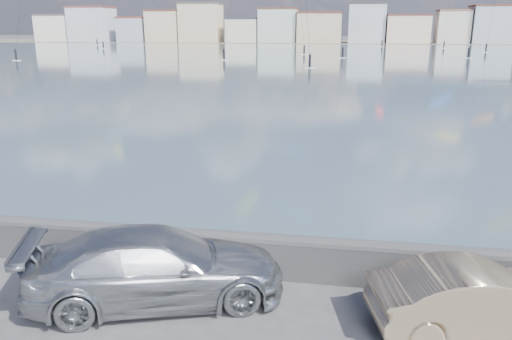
# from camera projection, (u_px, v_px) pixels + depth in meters

# --- Properties ---
(ground) EXTENTS (700.00, 700.00, 0.00)m
(ground) POSITION_uv_depth(u_px,v_px,m) (168.00, 338.00, 9.33)
(ground) COLOR #333335
(ground) RESTS_ON ground
(bay_water) EXTENTS (500.00, 177.00, 0.00)m
(bay_water) POSITION_uv_depth(u_px,v_px,m) (327.00, 57.00, 96.03)
(bay_water) COLOR #344F5E
(bay_water) RESTS_ON ground
(far_shore_strip) EXTENTS (500.00, 60.00, 0.00)m
(far_shore_strip) POSITION_uv_depth(u_px,v_px,m) (336.00, 42.00, 198.85)
(far_shore_strip) COLOR #4C473D
(far_shore_strip) RESTS_ON ground
(seawall) EXTENTS (400.00, 0.36, 1.08)m
(seawall) POSITION_uv_depth(u_px,v_px,m) (205.00, 249.00, 11.72)
(seawall) COLOR #28282B
(seawall) RESTS_ON ground
(far_buildings) EXTENTS (240.79, 13.26, 14.60)m
(far_buildings) POSITION_uv_depth(u_px,v_px,m) (340.00, 26.00, 183.71)
(far_buildings) COLOR silver
(far_buildings) RESTS_ON ground
(car_silver) EXTENTS (5.76, 3.79, 1.55)m
(car_silver) POSITION_uv_depth(u_px,v_px,m) (157.00, 266.00, 10.47)
(car_silver) COLOR #A3A5AA
(car_silver) RESTS_ON ground
(car_champagne) EXTENTS (4.24, 2.27, 1.33)m
(car_champagne) POSITION_uv_depth(u_px,v_px,m) (478.00, 299.00, 9.43)
(car_champagne) COLOR tan
(car_champagne) RESTS_ON ground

